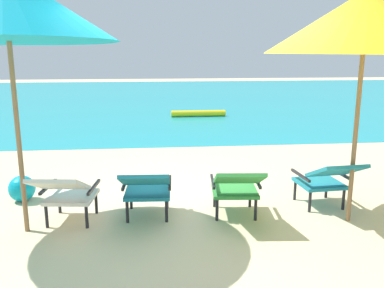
{
  "coord_description": "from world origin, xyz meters",
  "views": [
    {
      "loc": [
        -0.51,
        -4.7,
        1.9
      ],
      "look_at": [
        0.0,
        0.29,
        0.75
      ],
      "focal_mm": 38.29,
      "sensor_mm": 36.0,
      "label": 1
    }
  ],
  "objects_px": {
    "lounge_chair_far_left": "(66,192)",
    "lounge_chair_far_right": "(327,178)",
    "beach_umbrella_right": "(366,22)",
    "beach_ball": "(22,188)",
    "lounge_chair_near_left": "(147,187)",
    "swim_buoy": "(198,113)",
    "lounge_chair_near_right": "(237,186)",
    "beach_umbrella_left": "(6,5)"
  },
  "relations": [
    {
      "from": "beach_ball",
      "to": "lounge_chair_far_left",
      "type": "bearing_deg",
      "value": -49.73
    },
    {
      "from": "beach_umbrella_left",
      "to": "beach_umbrella_right",
      "type": "height_order",
      "value": "beach_umbrella_left"
    },
    {
      "from": "lounge_chair_near_right",
      "to": "beach_ball",
      "type": "bearing_deg",
      "value": 161.87
    },
    {
      "from": "swim_buoy",
      "to": "beach_umbrella_left",
      "type": "relative_size",
      "value": 0.6
    },
    {
      "from": "lounge_chair_near_right",
      "to": "beach_ball",
      "type": "height_order",
      "value": "lounge_chair_near_right"
    },
    {
      "from": "swim_buoy",
      "to": "beach_umbrella_right",
      "type": "distance_m",
      "value": 8.0
    },
    {
      "from": "lounge_chair_far_right",
      "to": "beach_umbrella_right",
      "type": "height_order",
      "value": "beach_umbrella_right"
    },
    {
      "from": "lounge_chair_near_right",
      "to": "lounge_chair_near_left",
      "type": "bearing_deg",
      "value": 177.17
    },
    {
      "from": "lounge_chair_near_right",
      "to": "lounge_chair_far_left",
      "type": "bearing_deg",
      "value": -179.67
    },
    {
      "from": "lounge_chair_near_right",
      "to": "beach_umbrella_right",
      "type": "distance_m",
      "value": 2.19
    },
    {
      "from": "beach_umbrella_right",
      "to": "lounge_chair_near_left",
      "type": "bearing_deg",
      "value": 174.51
    },
    {
      "from": "lounge_chair_far_left",
      "to": "lounge_chair_far_right",
      "type": "xyz_separation_m",
      "value": [
        3.02,
        0.18,
        0.0
      ]
    },
    {
      "from": "beach_umbrella_right",
      "to": "beach_ball",
      "type": "bearing_deg",
      "value": 165.21
    },
    {
      "from": "swim_buoy",
      "to": "beach_ball",
      "type": "relative_size",
      "value": 4.77
    },
    {
      "from": "lounge_chair_near_left",
      "to": "beach_ball",
      "type": "relative_size",
      "value": 2.7
    },
    {
      "from": "lounge_chair_near_right",
      "to": "beach_umbrella_left",
      "type": "relative_size",
      "value": 0.34
    },
    {
      "from": "lounge_chair_near_right",
      "to": "beach_umbrella_left",
      "type": "distance_m",
      "value": 3.0
    },
    {
      "from": "swim_buoy",
      "to": "beach_umbrella_right",
      "type": "xyz_separation_m",
      "value": [
        0.82,
        -7.68,
        2.08
      ]
    },
    {
      "from": "lounge_chair_near_left",
      "to": "beach_umbrella_right",
      "type": "bearing_deg",
      "value": -5.49
    },
    {
      "from": "lounge_chair_far_left",
      "to": "beach_umbrella_left",
      "type": "xyz_separation_m",
      "value": [
        -0.42,
        -0.07,
        1.91
      ]
    },
    {
      "from": "beach_umbrella_left",
      "to": "beach_ball",
      "type": "relative_size",
      "value": 8.0
    },
    {
      "from": "swim_buoy",
      "to": "beach_umbrella_left",
      "type": "xyz_separation_m",
      "value": [
        -2.75,
        -7.59,
        2.22
      ]
    },
    {
      "from": "swim_buoy",
      "to": "beach_umbrella_right",
      "type": "height_order",
      "value": "beach_umbrella_right"
    },
    {
      "from": "lounge_chair_far_left",
      "to": "beach_umbrella_right",
      "type": "bearing_deg",
      "value": -2.88
    },
    {
      "from": "lounge_chair_near_left",
      "to": "beach_umbrella_left",
      "type": "distance_m",
      "value": 2.31
    },
    {
      "from": "lounge_chair_far_left",
      "to": "lounge_chair_near_right",
      "type": "height_order",
      "value": "same"
    },
    {
      "from": "lounge_chair_far_left",
      "to": "lounge_chair_near_left",
      "type": "height_order",
      "value": "same"
    },
    {
      "from": "lounge_chair_far_right",
      "to": "beach_umbrella_right",
      "type": "relative_size",
      "value": 0.36
    },
    {
      "from": "lounge_chair_far_left",
      "to": "beach_umbrella_right",
      "type": "height_order",
      "value": "beach_umbrella_right"
    },
    {
      "from": "swim_buoy",
      "to": "beach_ball",
      "type": "xyz_separation_m",
      "value": [
        -3.07,
        -6.65,
        0.07
      ]
    },
    {
      "from": "swim_buoy",
      "to": "lounge_chair_far_left",
      "type": "distance_m",
      "value": 7.88
    },
    {
      "from": "lounge_chair_near_left",
      "to": "beach_ball",
      "type": "bearing_deg",
      "value": 153.29
    },
    {
      "from": "lounge_chair_near_right",
      "to": "beach_umbrella_right",
      "type": "height_order",
      "value": "beach_umbrella_right"
    },
    {
      "from": "lounge_chair_far_left",
      "to": "lounge_chair_near_right",
      "type": "relative_size",
      "value": 1.01
    },
    {
      "from": "lounge_chair_far_right",
      "to": "beach_ball",
      "type": "relative_size",
      "value": 2.73
    },
    {
      "from": "lounge_chair_far_left",
      "to": "lounge_chair_near_right",
      "type": "distance_m",
      "value": 1.88
    },
    {
      "from": "swim_buoy",
      "to": "beach_umbrella_left",
      "type": "bearing_deg",
      "value": -109.91
    },
    {
      "from": "lounge_chair_near_left",
      "to": "beach_umbrella_left",
      "type": "xyz_separation_m",
      "value": [
        -1.29,
        -0.13,
        1.91
      ]
    },
    {
      "from": "lounge_chair_far_left",
      "to": "lounge_chair_far_right",
      "type": "relative_size",
      "value": 1.02
    },
    {
      "from": "swim_buoy",
      "to": "lounge_chair_near_left",
      "type": "xyz_separation_m",
      "value": [
        -1.46,
        -7.46,
        0.31
      ]
    },
    {
      "from": "swim_buoy",
      "to": "lounge_chair_far_right",
      "type": "distance_m",
      "value": 7.37
    },
    {
      "from": "lounge_chair_far_right",
      "to": "swim_buoy",
      "type": "bearing_deg",
      "value": 95.41
    }
  ]
}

